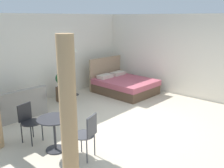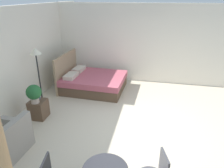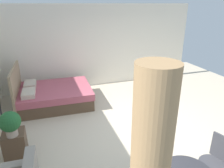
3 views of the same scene
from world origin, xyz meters
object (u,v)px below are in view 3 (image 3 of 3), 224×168
nightstand (15,143)px  cafe_chair_near_couch (217,158)px  potted_plant (10,123)px  vase (11,124)px  bed (53,95)px

nightstand → cafe_chair_near_couch: 3.52m
potted_plant → vase: size_ratio=2.01×
nightstand → vase: vase is taller
bed → cafe_chair_near_couch: size_ratio=2.30×
bed → nightstand: bearing=157.0°
vase → cafe_chair_near_couch: size_ratio=0.27×
potted_plant → cafe_chair_near_couch: size_ratio=0.54×
bed → cafe_chair_near_couch: (-3.80, -2.16, 0.26)m
nightstand → bed: bearing=-23.0°
cafe_chair_near_couch → bed: bearing=29.7°
nightstand → cafe_chair_near_couch: bearing=-121.3°
bed → cafe_chair_near_couch: bearing=-150.3°
vase → nightstand: bearing=-169.4°
nightstand → cafe_chair_near_couch: (-1.82, -3.00, 0.30)m
vase → cafe_chair_near_couch: (-1.94, -3.02, -0.06)m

